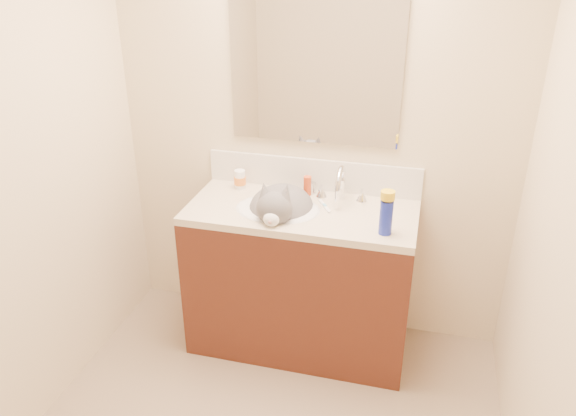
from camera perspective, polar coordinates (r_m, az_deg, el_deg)
The scene contains 16 objects.
room_shell at distance 1.82m, azimuth -5.55°, elevation 4.78°, with size 2.24×2.54×2.52m.
vanity_cabinet at distance 3.15m, azimuth 1.30°, elevation -7.45°, with size 1.20×0.55×0.82m, color #471E13.
counter_slab at distance 2.94m, azimuth 1.38°, elevation -0.42°, with size 1.20×0.55×0.04m, color beige.
basin at distance 2.96m, azimuth -1.03°, elevation -1.28°, with size 0.45×0.36×0.14m, color white.
faucet at distance 2.99m, azimuth 5.37°, elevation 2.14°, with size 0.28×0.20×0.21m.
cat at distance 2.95m, azimuth -0.77°, elevation -0.17°, with size 0.41×0.50×0.36m.
backsplash at distance 3.13m, azimuth 2.52°, elevation 3.44°, with size 1.20×0.02×0.18m, color silver.
mirror at distance 2.96m, azimuth 2.74°, elevation 14.09°, with size 0.90×0.02×0.80m, color white.
pill_bottle at distance 3.16m, azimuth -4.90°, elevation 2.92°, with size 0.06×0.06×0.11m, color white.
pill_label at distance 3.17m, azimuth -4.90°, elevation 2.81°, with size 0.07×0.07×0.04m, color orange.
silver_jar at distance 3.10m, azimuth 2.38°, elevation 2.05°, with size 0.05×0.05×0.06m, color #B7B7BC.
amber_bottle at distance 3.07m, azimuth 1.98°, elevation 2.28°, with size 0.04×0.04×0.11m, color #BF3D16.
toothbrush at distance 2.95m, azimuth 3.74°, elevation 0.19°, with size 0.02×0.15×0.01m, color white.
toothbrush_head at distance 2.95m, azimuth 3.74°, elevation 0.22°, with size 0.02×0.03×0.02m, color #68B7DD.
spray_can at distance 2.69m, azimuth 9.92°, elevation -0.94°, with size 0.06×0.06×0.17m, color #1724A3.
spray_cap at distance 2.64m, azimuth 10.11°, elevation 1.29°, with size 0.07×0.07×0.04m, color yellow.
Camera 1 is at (0.60, -1.60, 2.13)m, focal length 35.00 mm.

